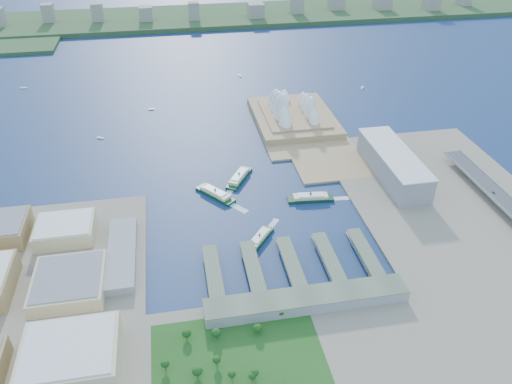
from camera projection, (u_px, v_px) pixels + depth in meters
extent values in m
plane|color=#0F1F47|center=(265.00, 227.00, 598.09)|extent=(3000.00, 3000.00, 0.00)
cube|color=gray|center=(28.00, 320.00, 473.31)|extent=(220.00, 390.00, 3.00)
cube|color=gray|center=(312.00, 372.00, 424.56)|extent=(720.00, 180.00, 3.00)
cube|color=gray|center=(471.00, 229.00, 592.25)|extent=(240.00, 500.00, 3.00)
cube|color=#9F8057|center=(298.00, 125.00, 827.28)|extent=(135.00, 220.00, 3.00)
cube|color=#2D4926|center=(197.00, 17.00, 1400.80)|extent=(2200.00, 260.00, 12.00)
cube|color=gray|center=(393.00, 164.00, 681.97)|extent=(45.00, 155.00, 35.00)
cube|color=gray|center=(307.00, 300.00, 484.38)|extent=(200.00, 28.00, 12.00)
imported|color=slate|center=(493.00, 192.00, 632.75)|extent=(2.02, 4.97, 1.44)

